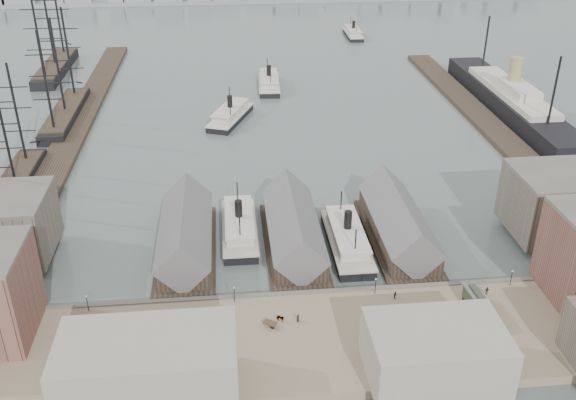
{
  "coord_description": "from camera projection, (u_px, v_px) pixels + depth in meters",
  "views": [
    {
      "loc": [
        -14.77,
        -116.49,
        83.98
      ],
      "look_at": [
        0.0,
        30.0,
        6.0
      ],
      "focal_mm": 40.0,
      "sensor_mm": 36.0,
      "label": 1
    }
  ],
  "objects": [
    {
      "name": "sailing_ship_mid",
      "position": [
        66.0,
        113.0,
        234.1
      ],
      "size": [
        8.96,
        51.79,
        36.85
      ],
      "color": "black",
      "rests_on": "ground"
    },
    {
      "name": "street_bldg_west",
      "position": [
        149.0,
        368.0,
        108.5
      ],
      "size": [
        30.0,
        16.0,
        12.0
      ],
      "primitive_type": "cube",
      "color": "gray",
      "rests_on": "quay"
    },
    {
      "name": "ocean_steamer",
      "position": [
        511.0,
        100.0,
        241.53
      ],
      "size": [
        14.0,
        102.28,
        20.46
      ],
      "color": "black",
      "rests_on": "ground"
    },
    {
      "name": "sailing_ship_far",
      "position": [
        56.0,
        66.0,
        286.37
      ],
      "size": [
        9.75,
        54.19,
        40.1
      ],
      "color": "black",
      "rests_on": "ground"
    },
    {
      "name": "ferry_open_far",
      "position": [
        353.0,
        33.0,
        345.0
      ],
      "size": [
        7.93,
        25.3,
        8.99
      ],
      "rotation": [
        0.0,
        0.0,
        -0.02
      ],
      "color": "black",
      "rests_on": "ground"
    },
    {
      "name": "pedestrian_6",
      "position": [
        395.0,
        295.0,
        135.42
      ],
      "size": [
        0.72,
        0.88,
        1.71
      ],
      "primitive_type": "imported",
      "rotation": [
        0.0,
        0.0,
        1.66
      ],
      "color": "black",
      "rests_on": "quay"
    },
    {
      "name": "ferry_shed_east",
      "position": [
        398.0,
        225.0,
        158.01
      ],
      "size": [
        14.0,
        42.0,
        12.6
      ],
      "color": "#2D231C",
      "rests_on": "ground"
    },
    {
      "name": "pedestrian_3",
      "position": [
        214.0,
        351.0,
        119.82
      ],
      "size": [
        1.13,
        0.82,
        1.78
      ],
      "primitive_type": "imported",
      "rotation": [
        0.0,
        0.0,
        5.86
      ],
      "color": "black",
      "rests_on": "quay"
    },
    {
      "name": "pedestrian_1",
      "position": [
        84.0,
        337.0,
        123.62
      ],
      "size": [
        0.91,
        0.79,
        1.59
      ],
      "primitive_type": "imported",
      "rotation": [
        0.0,
        0.0,
        3.42
      ],
      "color": "black",
      "rests_on": "quay"
    },
    {
      "name": "horse_cart_center",
      "position": [
        277.0,
        320.0,
        128.05
      ],
      "size": [
        4.68,
        3.67,
        1.59
      ],
      "rotation": [
        0.0,
        0.0,
        0.98
      ],
      "color": "black",
      "rests_on": "quay"
    },
    {
      "name": "quay",
      "position": [
        314.0,
        342.0,
        124.98
      ],
      "size": [
        180.0,
        30.0,
        2.0
      ],
      "primitive_type": "cube",
      "color": "#816E57",
      "rests_on": "ground"
    },
    {
      "name": "ferry_docked_east",
      "position": [
        347.0,
        238.0,
        156.4
      ],
      "size": [
        8.87,
        29.57,
        10.56
      ],
      "color": "black",
      "rests_on": "ground"
    },
    {
      "name": "west_wharf",
      "position": [
        75.0,
        129.0,
        224.56
      ],
      "size": [
        10.0,
        220.0,
        1.6
      ],
      "primitive_type": "cube",
      "color": "#2D231C",
      "rests_on": "ground"
    },
    {
      "name": "seawall",
      "position": [
        304.0,
        296.0,
        137.93
      ],
      "size": [
        180.0,
        1.2,
        2.3
      ],
      "primitive_type": "cube",
      "color": "#59544C",
      "rests_on": "ground"
    },
    {
      "name": "sailing_ship_near",
      "position": [
        9.0,
        191.0,
        178.92
      ],
      "size": [
        8.12,
        55.97,
        33.4
      ],
      "color": "black",
      "rests_on": "ground"
    },
    {
      "name": "pedestrian_8",
      "position": [
        487.0,
        291.0,
        136.67
      ],
      "size": [
        1.12,
        0.64,
        1.8
      ],
      "primitive_type": "imported",
      "rotation": [
        0.0,
        0.0,
        2.94
      ],
      "color": "black",
      "rests_on": "quay"
    },
    {
      "name": "lamp_post_near_e",
      "position": [
        376.0,
        283.0,
        136.01
      ],
      "size": [
        0.44,
        0.44,
        3.92
      ],
      "color": "black",
      "rests_on": "quay"
    },
    {
      "name": "pedestrian_4",
      "position": [
        298.0,
        318.0,
        128.59
      ],
      "size": [
        0.63,
        0.87,
        1.64
      ],
      "primitive_type": "imported",
      "rotation": [
        0.0,
        0.0,
        4.57
      ],
      "color": "black",
      "rests_on": "quay"
    },
    {
      "name": "ferry_shed_center",
      "position": [
        293.0,
        230.0,
        155.71
      ],
      "size": [
        14.0,
        42.0,
        12.6
      ],
      "color": "#2D231C",
      "rests_on": "ground"
    },
    {
      "name": "horse_cart_left",
      "position": [
        76.0,
        348.0,
        120.77
      ],
      "size": [
        4.74,
        3.59,
        1.67
      ],
      "rotation": [
        0.0,
        0.0,
        1.04
      ],
      "color": "black",
      "rests_on": "quay"
    },
    {
      "name": "pedestrian_0",
      "position": [
        85.0,
        335.0,
        123.81
      ],
      "size": [
        0.82,
        0.77,
        1.81
      ],
      "primitive_type": "imported",
      "rotation": [
        0.0,
        0.0,
        2.55
      ],
      "color": "black",
      "rests_on": "quay"
    },
    {
      "name": "east_wharf",
      "position": [
        488.0,
        124.0,
        228.71
      ],
      "size": [
        10.0,
        180.0,
        1.6
      ],
      "primitive_type": "cube",
      "color": "#2D231C",
      "rests_on": "ground"
    },
    {
      "name": "lamp_post_near_w",
      "position": [
        234.0,
        292.0,
        133.35
      ],
      "size": [
        0.44,
        0.44,
        3.92
      ],
      "color": "black",
      "rests_on": "quay"
    },
    {
      "name": "pedestrian_5",
      "position": [
        371.0,
        340.0,
        122.69
      ],
      "size": [
        0.59,
        0.69,
        1.64
      ],
      "primitive_type": "imported",
      "rotation": [
        0.0,
        0.0,
        1.29
      ],
      "color": "black",
      "rests_on": "quay"
    },
    {
      "name": "street_bldg_center",
      "position": [
        435.0,
        353.0,
        113.4
      ],
      "size": [
        24.0,
        16.0,
        10.0
      ],
      "primitive_type": "cube",
      "color": "gray",
      "rests_on": "quay"
    },
    {
      "name": "ferry_shed_west",
      "position": [
        186.0,
        236.0,
        153.4
      ],
      "size": [
        14.0,
        42.0,
        12.6
      ],
      "color": "#2D231C",
      "rests_on": "ground"
    },
    {
      "name": "ferry_open_near",
      "position": [
        230.0,
        115.0,
        233.17
      ],
      "size": [
        18.23,
        29.44,
        10.1
      ],
      "rotation": [
        0.0,
        0.0,
        -0.37
      ],
      "color": "black",
      "rests_on": "ground"
    },
    {
      "name": "lamp_post_far_e",
      "position": [
        512.0,
        275.0,
        138.67
      ],
      "size": [
        0.44,
        0.44,
        3.92
      ],
      "color": "black",
      "rests_on": "quay"
    },
    {
      "name": "pedestrian_7",
      "position": [
        469.0,
        349.0,
        120.39
      ],
      "size": [
        1.0,
        1.27,
        1.72
      ],
      "primitive_type": "imported",
      "rotation": [
        0.0,
        0.0,
        5.09
      ],
      "color": "black",
      "rests_on": "quay"
    },
    {
      "name": "horse_cart_right",
      "position": [
        382.0,
        348.0,
        120.76
      ],
      "size": [
        4.65,
        1.94,
        1.47
      ],
      "rotation": [
        0.0,
        0.0,
        1.68
      ],
      "color": "black",
      "rests_on": "quay"
    },
    {
      "name": "lamp_post_far_w",
      "position": [
        87.0,
        300.0,
        130.69
      ],
      "size": [
        0.44,
        0.44,
        3.92
      ],
      "color": "black",
      "rests_on": "quay"
    },
    {
      "name": "tram",
      "position": [
        479.0,
        305.0,
        130.47
      ],
      "size": [
        3.54,
        10.92,
        3.82
      ],
      "rotation": [
        0.0,
        0.0,
        0.07
      ],
      "color": "black",
      "rests_on": "quay"
    },
    {
      "name": "ferry_open_mid",
      "position": [
        269.0,
        82.0,
        267.31
      ],
      "size": [
        9.79,
        28.61,
        10.09
      ],
      "rotation": [
        0.0,
        0.0,
        -0.05
      ],
      "color": "black",
      "rests_on": "ground"
    },
    {
      "name": "pedestrian_2",
      "position": [
        160.0,
        322.0,
        127.44
      ],
      "size": [
        0.97,
        1.19,
        1.6
      ],
      "primitive_type": "imported",
      "rotation": [
        0.0,
        0.0,
        4.28
      ],
      "color": "black",
      "rests_on": "quay"
    },
    {
      "name": "ferry_docked_west",
      "position": [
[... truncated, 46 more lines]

